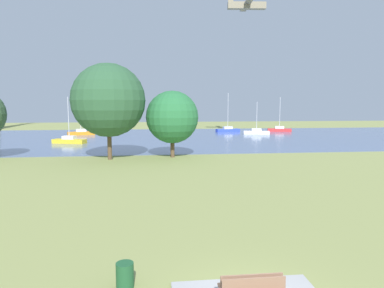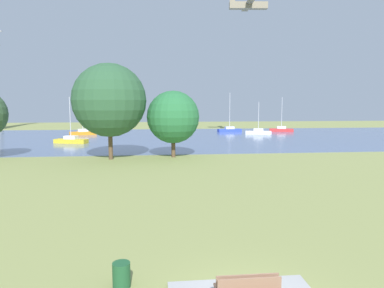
{
  "view_description": "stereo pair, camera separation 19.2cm",
  "coord_description": "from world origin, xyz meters",
  "views": [
    {
      "loc": [
        -2.72,
        -8.92,
        5.76
      ],
      "look_at": [
        0.09,
        15.84,
        2.86
      ],
      "focal_mm": 32.55,
      "sensor_mm": 36.0,
      "label": 1
    },
    {
      "loc": [
        -2.53,
        -8.94,
        5.76
      ],
      "look_at": [
        0.09,
        15.84,
        2.86
      ],
      "focal_mm": 32.55,
      "sensor_mm": 36.0,
      "label": 2
    }
  ],
  "objects": [
    {
      "name": "ground_plane",
      "position": [
        0.0,
        22.0,
        0.0
      ],
      "size": [
        160.0,
        160.0,
        0.0
      ],
      "primitive_type": "plane",
      "color": "#8C9351"
    },
    {
      "name": "sailboat_blue",
      "position": [
        12.58,
        60.9,
        0.47
      ],
      "size": [
        4.95,
        2.07,
        7.91
      ],
      "color": "blue",
      "rests_on": "water_surface"
    },
    {
      "name": "tree_east_far",
      "position": [
        -7.18,
        27.56,
        6.1
      ],
      "size": [
        7.53,
        7.53,
        9.87
      ],
      "color": "brown",
      "rests_on": "ground"
    },
    {
      "name": "sailboat_white",
      "position": [
        16.83,
        54.95,
        0.45
      ],
      "size": [
        5.02,
        2.58,
        6.09
      ],
      "color": "white",
      "rests_on": "water_surface"
    },
    {
      "name": "litter_bin",
      "position": [
        -3.65,
        1.62,
        0.4
      ],
      "size": [
        0.56,
        0.56,
        0.8
      ],
      "primitive_type": "cylinder",
      "color": "#1E512D",
      "rests_on": "ground"
    },
    {
      "name": "sailboat_yellow",
      "position": [
        -14.81,
        43.09,
        0.46
      ],
      "size": [
        5.03,
        2.85,
        6.73
      ],
      "color": "yellow",
      "rests_on": "water_surface"
    },
    {
      "name": "water_surface",
      "position": [
        0.0,
        50.0,
        0.01
      ],
      "size": [
        140.0,
        40.0,
        0.02
      ],
      "primitive_type": "cube",
      "color": "slate",
      "rests_on": "ground"
    },
    {
      "name": "sailboat_red",
      "position": [
        23.45,
        60.62,
        0.46
      ],
      "size": [
        5.03,
        2.79,
        7.07
      ],
      "color": "red",
      "rests_on": "water_surface"
    },
    {
      "name": "tree_west_near",
      "position": [
        -0.62,
        28.29,
        4.33
      ],
      "size": [
        5.62,
        5.62,
        7.14
      ],
      "color": "brown",
      "rests_on": "ground"
    },
    {
      "name": "sailboat_orange",
      "position": [
        -15.89,
        57.01,
        0.46
      ],
      "size": [
        5.03,
        2.87,
        7.05
      ],
      "color": "orange",
      "rests_on": "water_surface"
    },
    {
      "name": "light_aircraft",
      "position": [
        13.24,
        50.45,
        22.2
      ],
      "size": [
        6.47,
        8.47,
        2.1
      ],
      "color": "gray"
    }
  ]
}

